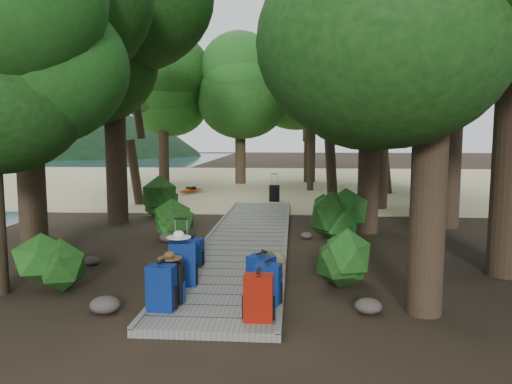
# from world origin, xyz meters

# --- Properties ---
(ground) EXTENTS (120.00, 120.00, 0.00)m
(ground) POSITION_xyz_m (0.00, 0.00, 0.00)
(ground) COLOR #2E2117
(ground) RESTS_ON ground
(sand_beach) EXTENTS (40.00, 22.00, 0.02)m
(sand_beach) POSITION_xyz_m (0.00, 16.00, 0.01)
(sand_beach) COLOR tan
(sand_beach) RESTS_ON ground
(boardwalk) EXTENTS (2.00, 12.00, 0.12)m
(boardwalk) POSITION_xyz_m (0.00, 1.00, 0.06)
(boardwalk) COLOR slate
(boardwalk) RESTS_ON ground
(backpack_left_a) EXTENTS (0.41, 0.30, 0.73)m
(backpack_left_a) POSITION_xyz_m (-0.74, -4.26, 0.49)
(backpack_left_a) COLOR navy
(backpack_left_a) RESTS_ON boardwalk
(backpack_left_b) EXTENTS (0.38, 0.27, 0.68)m
(backpack_left_b) POSITION_xyz_m (-0.68, -3.92, 0.46)
(backpack_left_b) COLOR black
(backpack_left_b) RESTS_ON boardwalk
(backpack_left_c) EXTENTS (0.48, 0.38, 0.82)m
(backpack_left_c) POSITION_xyz_m (-0.70, -3.06, 0.53)
(backpack_left_c) COLOR navy
(backpack_left_c) RESTS_ON boardwalk
(backpack_left_d) EXTENTS (0.42, 0.33, 0.58)m
(backpack_left_d) POSITION_xyz_m (-0.79, -1.78, 0.41)
(backpack_left_d) COLOR navy
(backpack_left_d) RESTS_ON boardwalk
(backpack_right_a) EXTENTS (0.40, 0.28, 0.70)m
(backpack_right_a) POSITION_xyz_m (0.68, -4.54, 0.47)
(backpack_right_a) COLOR #930E02
(backpack_right_a) RESTS_ON boardwalk
(backpack_right_b) EXTENTS (0.42, 0.33, 0.68)m
(backpack_right_b) POSITION_xyz_m (0.77, -3.91, 0.46)
(backpack_right_b) COLOR navy
(backpack_right_b) RESTS_ON boardwalk
(backpack_right_c) EXTENTS (0.48, 0.43, 0.68)m
(backpack_right_c) POSITION_xyz_m (0.64, -3.42, 0.46)
(backpack_right_c) COLOR navy
(backpack_right_c) RESTS_ON boardwalk
(backpack_right_d) EXTENTS (0.41, 0.35, 0.53)m
(backpack_right_d) POSITION_xyz_m (0.64, -2.72, 0.38)
(backpack_right_d) COLOR #353718
(backpack_right_d) RESTS_ON boardwalk
(duffel_right_khaki) EXTENTS (0.59, 0.66, 0.37)m
(duffel_right_khaki) POSITION_xyz_m (0.70, -2.32, 0.30)
(duffel_right_khaki) COLOR olive
(duffel_right_khaki) RESTS_ON boardwalk
(suitcase_on_boardwalk) EXTENTS (0.44, 0.28, 0.64)m
(suitcase_on_boardwalk) POSITION_xyz_m (-0.78, -2.79, 0.44)
(suitcase_on_boardwalk) COLOR black
(suitcase_on_boardwalk) RESTS_ON boardwalk
(lone_suitcase_on_sand) EXTENTS (0.41, 0.25, 0.63)m
(lone_suitcase_on_sand) POSITION_xyz_m (0.38, 8.22, 0.34)
(lone_suitcase_on_sand) COLOR black
(lone_suitcase_on_sand) RESTS_ON sand_beach
(hat_brown) EXTENTS (0.36, 0.36, 0.11)m
(hat_brown) POSITION_xyz_m (-0.70, -3.93, 0.85)
(hat_brown) COLOR #51351E
(hat_brown) RESTS_ON backpack_left_b
(hat_white) EXTENTS (0.40, 0.40, 0.13)m
(hat_white) POSITION_xyz_m (-0.75, -3.10, 1.01)
(hat_white) COLOR silver
(hat_white) RESTS_ON backpack_left_c
(kayak) EXTENTS (2.05, 3.56, 0.35)m
(kayak) POSITION_xyz_m (-3.43, 10.71, 0.20)
(kayak) COLOR #B4370F
(kayak) RESTS_ON sand_beach
(sun_lounger) EXTENTS (0.65, 1.68, 0.53)m
(sun_lounger) POSITION_xyz_m (3.05, 9.91, 0.28)
(sun_lounger) COLOR silver
(sun_lounger) RESTS_ON sand_beach
(tree_right_a) EXTENTS (4.35, 4.35, 7.25)m
(tree_right_a) POSITION_xyz_m (3.08, -3.77, 3.62)
(tree_right_a) COLOR black
(tree_right_a) RESTS_ON ground
(tree_right_c) EXTENTS (4.58, 4.58, 7.92)m
(tree_right_c) POSITION_xyz_m (3.11, 2.34, 3.96)
(tree_right_c) COLOR black
(tree_right_c) RESTS_ON ground
(tree_right_d) EXTENTS (6.17, 6.17, 11.32)m
(tree_right_d) POSITION_xyz_m (5.43, 3.36, 5.66)
(tree_right_d) COLOR black
(tree_right_d) RESTS_ON ground
(tree_right_e) EXTENTS (5.63, 5.63, 10.13)m
(tree_right_e) POSITION_xyz_m (4.09, 6.81, 5.06)
(tree_right_e) COLOR black
(tree_right_e) RESTS_ON ground
(tree_right_f) EXTENTS (5.28, 5.28, 9.42)m
(tree_right_f) POSITION_xyz_m (6.83, 9.89, 4.71)
(tree_right_f) COLOR black
(tree_right_f) RESTS_ON ground
(tree_left_b) EXTENTS (4.44, 4.44, 7.99)m
(tree_left_b) POSITION_xyz_m (-4.30, -1.15, 4.00)
(tree_left_b) COLOR black
(tree_left_b) RESTS_ON ground
(tree_left_c) EXTENTS (5.07, 5.07, 8.81)m
(tree_left_c) POSITION_xyz_m (-4.13, 3.37, 4.41)
(tree_left_c) COLOR black
(tree_left_c) RESTS_ON ground
(tree_back_a) EXTENTS (4.63, 4.63, 8.01)m
(tree_back_a) POSITION_xyz_m (-1.70, 15.17, 4.01)
(tree_back_a) COLOR black
(tree_back_a) RESTS_ON ground
(tree_back_b) EXTENTS (5.02, 5.02, 8.97)m
(tree_back_b) POSITION_xyz_m (1.97, 16.34, 4.48)
(tree_back_b) COLOR black
(tree_back_b) RESTS_ON ground
(tree_back_c) EXTENTS (4.52, 4.52, 8.14)m
(tree_back_c) POSITION_xyz_m (5.23, 15.22, 4.07)
(tree_back_c) COLOR black
(tree_back_c) RESTS_ON ground
(tree_back_d) EXTENTS (4.70, 4.70, 7.84)m
(tree_back_d) POSITION_xyz_m (-5.74, 14.82, 3.92)
(tree_back_d) COLOR black
(tree_back_d) RESTS_ON ground
(palm_right_a) EXTENTS (4.64, 4.64, 7.90)m
(palm_right_a) POSITION_xyz_m (2.57, 5.42, 3.95)
(palm_right_a) COLOR #163910
(palm_right_a) RESTS_ON ground
(palm_right_b) EXTENTS (4.75, 4.75, 9.18)m
(palm_right_b) POSITION_xyz_m (5.28, 11.50, 4.59)
(palm_right_b) COLOR #163910
(palm_right_b) RESTS_ON ground
(palm_right_c) EXTENTS (4.28, 4.28, 6.80)m
(palm_right_c) POSITION_xyz_m (2.13, 12.48, 3.40)
(palm_right_c) COLOR #163910
(palm_right_c) RESTS_ON ground
(palm_left_a) EXTENTS (4.64, 4.64, 7.38)m
(palm_left_a) POSITION_xyz_m (-4.92, 7.04, 3.69)
(palm_left_a) COLOR #163910
(palm_left_a) RESTS_ON ground
(rock_left_a) EXTENTS (0.46, 0.41, 0.25)m
(rock_left_a) POSITION_xyz_m (-1.63, -4.13, 0.13)
(rock_left_a) COLOR #4C473F
(rock_left_a) RESTS_ON ground
(rock_left_b) EXTENTS (0.33, 0.30, 0.18)m
(rock_left_b) POSITION_xyz_m (-2.93, -1.50, 0.09)
(rock_left_b) COLOR #4C473F
(rock_left_b) RESTS_ON ground
(rock_left_c) EXTENTS (0.45, 0.40, 0.25)m
(rock_left_c) POSITION_xyz_m (-1.91, 0.73, 0.12)
(rock_left_c) COLOR #4C473F
(rock_left_c) RESTS_ON ground
(rock_left_d) EXTENTS (0.32, 0.29, 0.18)m
(rock_left_d) POSITION_xyz_m (-2.50, 3.30, 0.09)
(rock_left_d) COLOR #4C473F
(rock_left_d) RESTS_ON ground
(rock_right_a) EXTENTS (0.41, 0.37, 0.22)m
(rock_right_a) POSITION_xyz_m (2.26, -3.84, 0.11)
(rock_right_a) COLOR #4C473F
(rock_right_a) RESTS_ON ground
(rock_right_b) EXTENTS (0.44, 0.40, 0.24)m
(rock_right_b) POSITION_xyz_m (2.29, -0.96, 0.12)
(rock_right_b) COLOR #4C473F
(rock_right_b) RESTS_ON ground
(rock_right_c) EXTENTS (0.31, 0.28, 0.17)m
(rock_right_c) POSITION_xyz_m (1.46, 1.40, 0.09)
(rock_right_c) COLOR #4C473F
(rock_right_c) RESTS_ON ground
(rock_right_d) EXTENTS (0.63, 0.57, 0.35)m
(rock_right_d) POSITION_xyz_m (3.17, 4.00, 0.17)
(rock_right_d) COLOR #4C473F
(rock_right_d) RESTS_ON ground
(shrub_left_a) EXTENTS (1.04, 1.04, 0.94)m
(shrub_left_a) POSITION_xyz_m (-2.80, -3.18, 0.47)
(shrub_left_a) COLOR #174715
(shrub_left_a) RESTS_ON ground
(shrub_left_b) EXTENTS (1.03, 1.03, 0.92)m
(shrub_left_b) POSITION_xyz_m (-1.87, 0.98, 0.46)
(shrub_left_b) COLOR #174715
(shrub_left_b) RESTS_ON ground
(shrub_left_c) EXTENTS (1.28, 1.28, 1.16)m
(shrub_left_c) POSITION_xyz_m (-3.12, 4.48, 0.58)
(shrub_left_c) COLOR #174715
(shrub_left_c) RESTS_ON ground
(shrub_right_a) EXTENTS (1.00, 1.00, 0.90)m
(shrub_right_a) POSITION_xyz_m (2.03, -2.54, 0.45)
(shrub_right_a) COLOR #174715
(shrub_right_a) RESTS_ON ground
(shrub_right_b) EXTENTS (1.26, 1.26, 1.13)m
(shrub_right_b) POSITION_xyz_m (2.30, 1.77, 0.57)
(shrub_right_b) COLOR #174715
(shrub_right_b) RESTS_ON ground
(shrub_right_c) EXTENTS (0.77, 0.77, 0.69)m
(shrub_right_c) POSITION_xyz_m (2.15, 5.01, 0.35)
(shrub_right_c) COLOR #174715
(shrub_right_c) RESTS_ON ground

